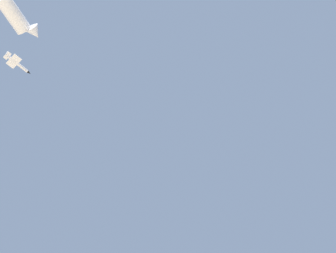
{
  "coord_description": "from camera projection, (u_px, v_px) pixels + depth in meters",
  "views": [
    {
      "loc": [
        -37.51,
        85.39,
        4.37
      ],
      "look_at": [
        7.69,
        61.21,
        68.17
      ],
      "focal_mm": 38.04,
      "sensor_mm": 36.0,
      "label": 1
    }
  ],
  "objects": [
    {
      "name": "chase_jet_left_wing",
      "position": [
        17.0,
        63.0,
        181.57
      ],
      "size": [
        9.03,
        15.16,
        4.0
      ],
      "rotation": [
        0.0,
        0.0,
        -1.22
      ],
      "color": "silver"
    }
  ]
}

